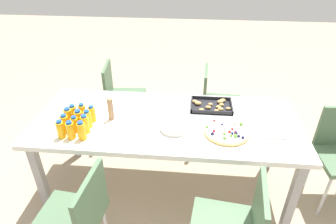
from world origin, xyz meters
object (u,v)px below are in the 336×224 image
chair_far_left (120,94)px  cardboard_tube (111,109)px  juice_bottle_3 (65,124)px  juice_bottle_0 (61,130)px  chair_near_left (77,216)px  juice_bottle_11 (92,114)px  napkin_stack (274,132)px  juice_bottle_4 (75,125)px  juice_bottle_10 (83,113)px  party_table (167,126)px  snack_tray (212,106)px  chair_far_right (215,100)px  juice_bottle_5 (85,124)px  juice_bottle_6 (69,117)px  plate_stack (174,127)px  juice_bottle_1 (70,130)px  fruit_pizza (227,132)px  juice_bottle_7 (79,119)px  juice_bottle_2 (82,131)px  juice_bottle_8 (88,119)px  juice_bottle_9 (73,113)px

chair_far_left → cardboard_tube: size_ratio=4.52×
juice_bottle_3 → cardboard_tube: bearing=34.2°
juice_bottle_0 → chair_near_left: bearing=-63.0°
juice_bottle_11 → napkin_stack: juice_bottle_11 is taller
juice_bottle_4 → chair_far_left: bearing=86.4°
chair_near_left → juice_bottle_10: (-0.17, 0.71, 0.30)m
party_table → snack_tray: snack_tray is taller
chair_far_right → napkin_stack: 0.98m
chair_far_right → juice_bottle_5: size_ratio=5.65×
juice_bottle_6 → plate_stack: (0.80, 0.02, -0.05)m
juice_bottle_3 → juice_bottle_4: size_ratio=1.12×
party_table → juice_bottle_1: juice_bottle_1 is taller
plate_stack → cardboard_tube: bearing=169.2°
juice_bottle_1 → cardboard_tube: bearing=50.6°
juice_bottle_4 → fruit_pizza: size_ratio=0.39×
juice_bottle_1 → plate_stack: bearing=13.5°
juice_bottle_6 → chair_near_left: bearing=-68.8°
juice_bottle_7 → cardboard_tube: 0.25m
plate_stack → juice_bottle_0: bearing=-167.7°
juice_bottle_2 → juice_bottle_6: (-0.16, 0.16, 0.00)m
chair_far_right → juice_bottle_0: (-1.16, -1.07, 0.30)m
party_table → juice_bottle_7: 0.68m
juice_bottle_8 → napkin_stack: juice_bottle_8 is taller
juice_bottle_6 → juice_bottle_9: 0.07m
fruit_pizza → snack_tray: 0.38m
chair_far_left → juice_bottle_7: (-0.06, -0.95, 0.30)m
juice_bottle_4 → napkin_stack: bearing=4.5°
chair_far_right → snack_tray: bearing=-5.5°
napkin_stack → chair_far_right: bearing=112.7°
juice_bottle_5 → juice_bottle_6: juice_bottle_6 is taller
cardboard_tube → party_table: bearing=3.9°
snack_tray → cardboard_tube: cardboard_tube is taller
juice_bottle_7 → fruit_pizza: 1.11m
chair_near_left → snack_tray: chair_near_left is taller
juice_bottle_10 → chair_near_left: bearing=-76.9°
cardboard_tube → juice_bottle_4: bearing=-139.1°
juice_bottle_6 → plate_stack: juice_bottle_6 is taller
juice_bottle_6 → juice_bottle_10: 0.11m
chair_far_left → juice_bottle_0: bearing=-13.3°
juice_bottle_10 → napkin_stack: juice_bottle_10 is taller
chair_near_left → plate_stack: chair_near_left is taller
juice_bottle_3 → juice_bottle_6: juice_bottle_6 is taller
juice_bottle_1 → napkin_stack: size_ratio=0.93×
juice_bottle_5 → chair_far_left: bearing=90.7°
chair_far_right → juice_bottle_7: bearing=-47.1°
juice_bottle_3 → juice_bottle_7: juice_bottle_3 is taller
juice_bottle_4 → napkin_stack: juice_bottle_4 is taller
party_table → chair_near_left: chair_near_left is taller
juice_bottle_6 → napkin_stack: bearing=1.4°
juice_bottle_8 → cardboard_tube: size_ratio=0.78×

